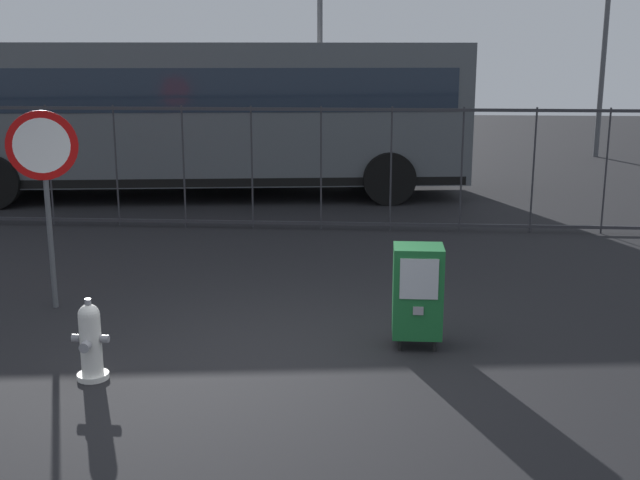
{
  "coord_description": "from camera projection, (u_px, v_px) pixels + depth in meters",
  "views": [
    {
      "loc": [
        0.87,
        -6.95,
        2.85
      ],
      "look_at": [
        0.3,
        1.2,
        0.9
      ],
      "focal_mm": 44.54,
      "sensor_mm": 36.0,
      "label": 1
    }
  ],
  "objects": [
    {
      "name": "ground_plane",
      "position": [
        279.0,
        362.0,
        7.47
      ],
      "size": [
        60.0,
        60.0,
        0.0
      ],
      "primitive_type": "plane",
      "color": "black"
    },
    {
      "name": "fire_hydrant",
      "position": [
        91.0,
        342.0,
        7.0
      ],
      "size": [
        0.33,
        0.32,
        0.75
      ],
      "color": "silver",
      "rests_on": "ground_plane"
    },
    {
      "name": "newspaper_box_primary",
      "position": [
        418.0,
        291.0,
        7.74
      ],
      "size": [
        0.48,
        0.42,
        1.02
      ],
      "color": "black",
      "rests_on": "ground_plane"
    },
    {
      "name": "stop_sign",
      "position": [
        44.0,
        168.0,
        8.68
      ],
      "size": [
        0.71,
        0.31,
        2.23
      ],
      "color": "#4C4F54",
      "rests_on": "ground_plane"
    },
    {
      "name": "fence_barrier",
      "position": [
        321.0,
        168.0,
        12.79
      ],
      "size": [
        18.03,
        0.04,
        2.0
      ],
      "color": "#2D2D33",
      "rests_on": "ground_plane"
    },
    {
      "name": "bus_near",
      "position": [
        198.0,
        110.0,
        15.72
      ],
      "size": [
        10.73,
        3.8,
        3.0
      ],
      "rotation": [
        0.0,
        0.0,
        0.13
      ],
      "color": "#4C5156",
      "rests_on": "ground_plane"
    },
    {
      "name": "bus_far",
      "position": [
        120.0,
        97.0,
        20.13
      ],
      "size": [
        10.72,
        3.7,
        3.0
      ],
      "rotation": [
        0.0,
        0.0,
        -0.11
      ],
      "color": "beige",
      "rests_on": "ground_plane"
    }
  ]
}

